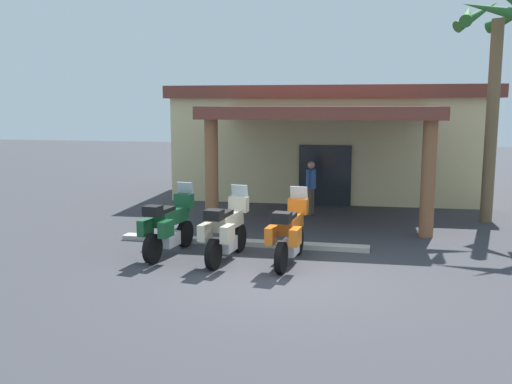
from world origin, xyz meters
TOP-DOWN VIEW (x-y plane):
  - ground_plane at (0.00, 0.00)m, footprint 80.00×80.00m
  - motel_building at (-0.08, 10.91)m, footprint 11.76×10.48m
  - motorcycle_green at (-2.92, 1.12)m, footprint 0.80×2.21m
  - motorcycle_cream at (-1.49, 0.95)m, footprint 0.76×2.21m
  - motorcycle_orange at (-0.06, 0.98)m, footprint 0.73×2.21m
  - pedestrian at (-0.27, 6.69)m, footprint 0.32×0.50m
  - palm_tree_near_portico at (5.00, 6.64)m, footprint 2.54×2.60m
  - curb_strip at (-1.49, 2.40)m, footprint 6.29×0.36m

SIDE VIEW (x-z plane):
  - ground_plane at x=0.00m, z-range 0.00..0.00m
  - curb_strip at x=-1.49m, z-range 0.00..0.12m
  - motorcycle_green at x=-2.92m, z-range -0.11..1.50m
  - motorcycle_cream at x=-1.49m, z-range -0.11..1.50m
  - motorcycle_orange at x=-0.06m, z-range -0.11..1.50m
  - pedestrian at x=-0.27m, z-range 0.14..1.84m
  - motel_building at x=-0.08m, z-range 0.07..4.21m
  - palm_tree_near_portico at x=5.00m, z-range 1.62..8.30m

